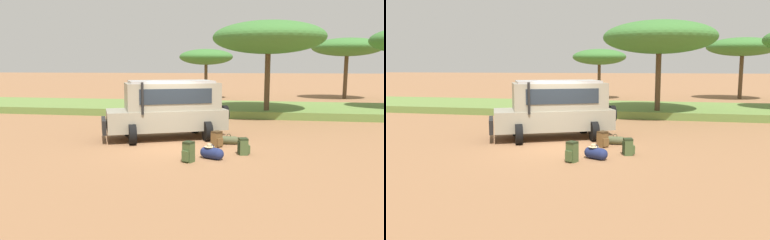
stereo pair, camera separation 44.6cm
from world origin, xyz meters
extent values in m
plane|color=#936642|center=(0.00, 0.00, 0.00)|extent=(320.00, 320.00, 0.00)
cube|color=olive|center=(0.00, 11.56, 0.22)|extent=(120.00, 7.00, 0.44)
cube|color=gray|center=(-0.76, 1.72, 0.82)|extent=(5.25, 3.75, 0.84)
cube|color=gray|center=(-0.53, 1.82, 1.79)|extent=(4.22, 3.20, 1.10)
cube|color=#232D38|center=(-1.92, 1.19, 1.74)|extent=(0.70, 1.44, 0.77)
cube|color=#232D38|center=(-0.16, 1.00, 1.84)|extent=(2.70, 1.25, 0.60)
cube|color=#232D38|center=(-0.91, 2.64, 1.84)|extent=(2.70, 1.25, 0.60)
cube|color=#B7B7B7|center=(-0.58, 1.80, 2.39)|extent=(3.83, 2.97, 0.10)
cube|color=black|center=(-3.10, 0.66, 0.65)|extent=(0.81, 1.54, 0.56)
cylinder|color=black|center=(-1.37, 0.38, 1.79)|extent=(0.10, 0.10, 1.25)
cylinder|color=black|center=(-1.75, 0.21, 0.40)|extent=(0.58, 0.84, 0.80)
cylinder|color=black|center=(-2.55, 1.98, 0.40)|extent=(0.58, 0.84, 0.80)
cylinder|color=black|center=(1.02, 1.46, 0.40)|extent=(0.58, 0.84, 0.80)
cylinder|color=black|center=(0.22, 3.23, 0.40)|extent=(0.58, 0.84, 0.80)
cylinder|color=black|center=(1.60, 2.78, 0.97)|extent=(0.50, 0.76, 0.74)
cube|color=#42562D|center=(0.88, -2.04, 0.30)|extent=(0.40, 0.38, 0.60)
cube|color=#42562D|center=(0.80, -2.20, 0.22)|extent=(0.25, 0.18, 0.33)
cube|color=#242F19|center=(0.88, -2.04, 0.63)|extent=(0.39, 0.39, 0.07)
cylinder|color=#242F19|center=(1.02, -1.93, 0.30)|extent=(0.04, 0.04, 0.51)
cylinder|color=#242F19|center=(0.89, -1.87, 0.30)|extent=(0.04, 0.04, 0.51)
cube|color=brown|center=(1.52, 0.39, 0.27)|extent=(0.44, 0.45, 0.54)
cube|color=brown|center=(1.66, 0.27, 0.20)|extent=(0.23, 0.25, 0.29)
cube|color=#3A2A16|center=(1.52, 0.39, 0.57)|extent=(0.44, 0.45, 0.07)
cylinder|color=#3A2A16|center=(1.44, 0.55, 0.27)|extent=(0.04, 0.04, 0.45)
cylinder|color=#3A2A16|center=(1.34, 0.43, 0.27)|extent=(0.04, 0.04, 0.45)
cube|color=#42562D|center=(2.56, -0.73, 0.26)|extent=(0.37, 0.41, 0.51)
cube|color=#42562D|center=(2.73, -0.68, 0.19)|extent=(0.15, 0.27, 0.28)
cube|color=#242F19|center=(2.56, -0.73, 0.54)|extent=(0.38, 0.40, 0.07)
cylinder|color=#242F19|center=(2.38, -0.70, 0.26)|extent=(0.04, 0.04, 0.44)
cylinder|color=#242F19|center=(2.42, -0.85, 0.26)|extent=(0.04, 0.04, 0.44)
cylinder|color=navy|center=(1.57, -1.50, 0.19)|extent=(0.61, 0.56, 0.38)
sphere|color=navy|center=(1.34, -1.40, 0.19)|extent=(0.37, 0.37, 0.37)
sphere|color=navy|center=(1.79, -1.61, 0.19)|extent=(0.37, 0.37, 0.37)
torus|color=#121834|center=(1.57, -1.50, 0.40)|extent=(0.16, 0.09, 0.16)
cylinder|color=beige|center=(1.48, -1.46, 0.39)|extent=(0.34, 0.34, 0.02)
cylinder|color=beige|center=(1.48, -1.46, 0.44)|extent=(0.17, 0.17, 0.09)
cylinder|color=#4C5133|center=(1.94, 0.94, 0.16)|extent=(0.52, 0.32, 0.32)
sphere|color=#4C5133|center=(1.68, 0.93, 0.16)|extent=(0.31, 0.31, 0.31)
sphere|color=#4C5133|center=(2.19, 0.94, 0.16)|extent=(0.31, 0.31, 0.31)
torus|color=#2D301E|center=(1.94, 0.94, 0.34)|extent=(0.16, 0.03, 0.16)
cylinder|color=brown|center=(-1.80, 21.72, 1.64)|extent=(0.29, 0.29, 3.29)
ellipsoid|color=#3D7533|center=(-1.80, 21.72, 3.91)|extent=(5.03, 4.60, 1.46)
cylinder|color=brown|center=(3.56, 9.07, 1.94)|extent=(0.32, 0.32, 3.88)
ellipsoid|color=#3D7533|center=(3.56, 9.07, 4.68)|extent=(6.48, 6.61, 1.87)
cylinder|color=brown|center=(11.18, 23.91, 2.05)|extent=(0.36, 0.36, 4.10)
ellipsoid|color=#3D7533|center=(11.18, 23.91, 4.81)|extent=(6.46, 5.98, 1.69)
camera|label=1|loc=(2.98, -13.47, 3.02)|focal=35.00mm
camera|label=2|loc=(3.42, -13.39, 3.02)|focal=35.00mm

